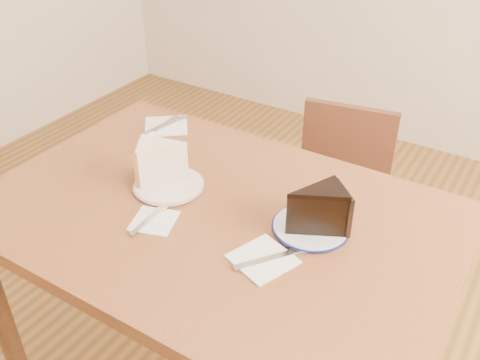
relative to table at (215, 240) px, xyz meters
name	(u,v)px	position (x,y,z in m)	size (l,w,h in m)	color
table	(215,240)	(0.00, 0.00, 0.00)	(1.20, 0.80, 0.75)	#512A16
chair_far	(334,208)	(0.10, 0.59, -0.22)	(0.44, 0.44, 0.78)	#35190F
plate_cream	(169,185)	(-0.16, 0.02, 0.10)	(0.18, 0.18, 0.01)	silver
plate_navy	(311,227)	(0.24, 0.06, 0.10)	(0.18, 0.18, 0.01)	silver
carrot_cake	(165,163)	(-0.18, 0.03, 0.16)	(0.09, 0.13, 0.10)	beige
chocolate_cake	(313,212)	(0.25, 0.05, 0.16)	(0.10, 0.13, 0.10)	black
napkin_cream	(154,221)	(-0.10, -0.12, 0.10)	(0.10, 0.10, 0.00)	white
napkin_navy	(263,259)	(0.20, -0.10, 0.10)	(0.13, 0.13, 0.00)	white
napkin_spare	(166,126)	(-0.39, 0.30, 0.10)	(0.14, 0.14, 0.00)	white
fork_cream	(149,220)	(-0.11, -0.12, 0.10)	(0.01, 0.14, 0.00)	silver
knife_navy	(269,259)	(0.21, -0.09, 0.10)	(0.02, 0.17, 0.00)	silver
fork_spare	(170,124)	(-0.39, 0.31, 0.10)	(0.01, 0.14, 0.00)	white
knife_spare	(161,125)	(-0.40, 0.28, 0.10)	(0.01, 0.16, 0.00)	white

